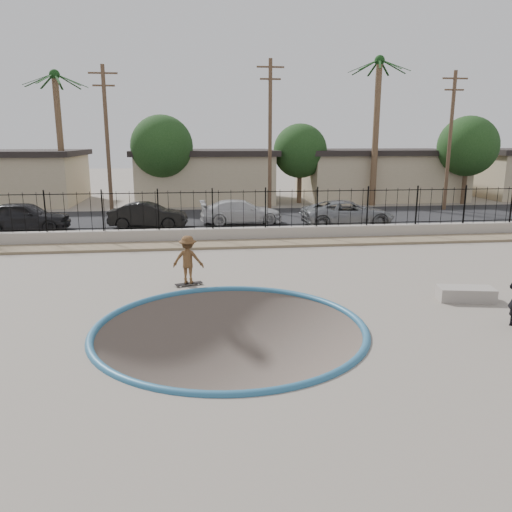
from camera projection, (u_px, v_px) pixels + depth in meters
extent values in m
cube|color=gray|center=(212.00, 255.00, 25.53)|extent=(120.00, 120.00, 2.20)
torus|color=#285F84|center=(230.00, 329.00, 12.71)|extent=(7.04, 7.04, 0.20)
cube|color=#8B755B|center=(214.00, 245.00, 22.56)|extent=(42.00, 1.60, 0.11)
cube|color=#9D928A|center=(213.00, 235.00, 23.56)|extent=(42.00, 0.45, 0.60)
cube|color=black|center=(213.00, 226.00, 23.47)|extent=(40.00, 0.04, 0.03)
cube|color=black|center=(212.00, 192.00, 23.10)|extent=(40.00, 0.04, 0.04)
cube|color=black|center=(209.00, 219.00, 30.10)|extent=(90.00, 8.00, 0.04)
cube|color=tan|center=(3.00, 180.00, 37.12)|extent=(11.00, 8.00, 3.50)
cube|color=black|center=(0.00, 153.00, 36.67)|extent=(11.60, 8.60, 0.40)
cube|color=tan|center=(205.00, 178.00, 38.88)|extent=(10.00, 8.00, 3.50)
cube|color=black|center=(204.00, 152.00, 38.44)|extent=(10.60, 8.60, 0.40)
cube|color=tan|center=(378.00, 176.00, 40.53)|extent=(12.00, 8.00, 3.50)
cube|color=black|center=(379.00, 152.00, 40.09)|extent=(12.60, 8.60, 0.40)
cylinder|color=brown|center=(60.00, 142.00, 34.66)|extent=(0.44, 0.44, 9.00)
sphere|color=#153A14|center=(54.00, 75.00, 33.64)|extent=(0.70, 0.70, 0.70)
cylinder|color=brown|center=(376.00, 135.00, 35.21)|extent=(0.44, 0.44, 10.00)
sphere|color=#153A14|center=(380.00, 60.00, 34.07)|extent=(0.70, 0.70, 0.70)
cylinder|color=#473323|center=(107.00, 143.00, 30.30)|extent=(0.24, 0.24, 9.00)
cube|color=#473323|center=(103.00, 73.00, 29.38)|extent=(1.70, 0.10, 0.10)
cube|color=#473323|center=(104.00, 85.00, 29.54)|extent=(1.30, 0.10, 0.10)
cylinder|color=#473323|center=(270.00, 138.00, 31.42)|extent=(0.24, 0.24, 9.50)
cube|color=#473323|center=(270.00, 67.00, 30.45)|extent=(1.70, 0.10, 0.10)
cube|color=#473323|center=(270.00, 79.00, 30.61)|extent=(1.30, 0.10, 0.10)
cylinder|color=#473323|center=(450.00, 142.00, 32.89)|extent=(0.24, 0.24, 9.00)
cube|color=#473323|center=(455.00, 78.00, 31.98)|extent=(1.70, 0.10, 0.10)
cube|color=#473323|center=(454.00, 90.00, 32.14)|extent=(1.30, 0.10, 0.10)
cylinder|color=#473323|center=(163.00, 186.00, 35.21)|extent=(0.34, 0.34, 3.00)
sphere|color=#143311|center=(162.00, 147.00, 34.59)|extent=(4.32, 4.32, 4.32)
cylinder|color=#473323|center=(299.00, 185.00, 37.38)|extent=(0.34, 0.34, 2.75)
sphere|color=#143311|center=(300.00, 151.00, 36.81)|extent=(3.96, 3.96, 3.96)
cylinder|color=#473323|center=(464.00, 184.00, 36.83)|extent=(0.34, 0.34, 3.00)
sphere|color=#143311|center=(468.00, 146.00, 36.21)|extent=(4.32, 4.32, 4.32)
imported|color=brown|center=(188.00, 262.00, 16.27)|extent=(1.11, 0.77, 1.57)
cube|color=black|center=(189.00, 283.00, 16.43)|extent=(0.93, 0.48, 0.02)
cylinder|color=silver|center=(181.00, 286.00, 16.25)|extent=(0.07, 0.05, 0.06)
cylinder|color=silver|center=(179.00, 285.00, 16.40)|extent=(0.07, 0.05, 0.06)
cylinder|color=silver|center=(198.00, 284.00, 16.49)|extent=(0.07, 0.05, 0.06)
cylinder|color=silver|center=(197.00, 283.00, 16.64)|extent=(0.07, 0.05, 0.06)
cube|color=gray|center=(466.00, 294.00, 14.90)|extent=(1.71, 1.00, 0.40)
imported|color=black|center=(24.00, 216.00, 25.81)|extent=(4.55, 1.90, 1.54)
imported|color=black|center=(148.00, 215.00, 26.81)|extent=(4.23, 1.84, 1.35)
imported|color=silver|center=(241.00, 212.00, 28.11)|extent=(4.68, 2.06, 1.34)
imported|color=gray|center=(348.00, 213.00, 27.34)|extent=(5.16, 2.56, 1.40)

